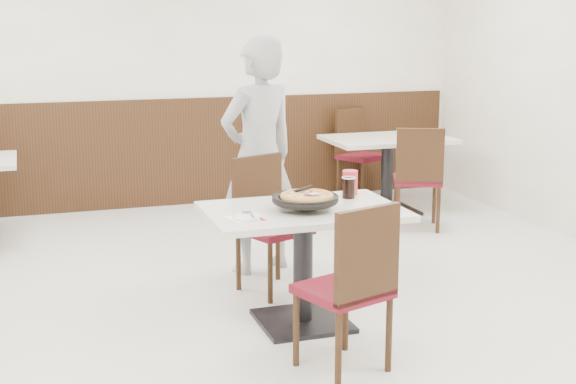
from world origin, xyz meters
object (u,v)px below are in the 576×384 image
object	(u,v)px
cola_glass	(349,188)
diner_person	(259,156)
chair_near	(343,286)
red_cup	(350,182)
chair_far	(274,226)
bg_table_right	(387,175)
main_table	(303,267)
pizza_pan	(305,203)
pizza	(307,199)
bg_chair_right_near	(417,177)
bg_chair_right_far	(362,154)
side_plate	(247,217)

from	to	relation	value
cola_glass	diner_person	distance (m)	1.03
chair_near	red_cup	world-z (taller)	chair_near
chair_near	chair_far	size ratio (longest dim) A/B	1.00
diner_person	bg_table_right	xyz separation A→B (m)	(1.74, 1.43, -0.51)
main_table	diner_person	size ratio (longest dim) A/B	0.68
chair_near	bg_table_right	xyz separation A→B (m)	(1.80, 3.28, -0.10)
bg_table_right	chair_near	bearing A→B (deg)	-118.78
pizza_pan	red_cup	bearing A→B (deg)	37.14
pizza	bg_table_right	world-z (taller)	pizza
cola_glass	red_cup	world-z (taller)	red_cup
cola_glass	bg_table_right	xyz separation A→B (m)	(1.41, 2.40, -0.44)
chair_near	diner_person	xyz separation A→B (m)	(0.07, 1.85, 0.41)
bg_chair_right_near	red_cup	bearing A→B (deg)	-106.95
bg_chair_right_near	main_table	bearing A→B (deg)	-110.24
chair_far	bg_chair_right_far	xyz separation A→B (m)	(1.78, 2.58, 0.00)
diner_person	pizza	bearing A→B (deg)	68.97
main_table	cola_glass	bearing A→B (deg)	25.84
main_table	red_cup	world-z (taller)	red_cup
red_cup	diner_person	size ratio (longest dim) A/B	0.09
bg_table_right	bg_chair_right_near	xyz separation A→B (m)	(-0.01, -0.66, 0.10)
pizza	bg_chair_right_far	size ratio (longest dim) A/B	0.31
pizza	bg_table_right	xyz separation A→B (m)	(1.77, 2.60, -0.44)
chair_far	bg_chair_right_near	size ratio (longest dim) A/B	1.00
bg_chair_right_far	pizza	bearing A→B (deg)	37.54
diner_person	red_cup	bearing A→B (deg)	94.04
pizza	bg_chair_right_far	distance (m)	3.72
side_plate	main_table	bearing A→B (deg)	19.70
pizza	side_plate	xyz separation A→B (m)	(-0.42, -0.13, -0.05)
main_table	chair_far	bearing A→B (deg)	88.84
main_table	pizza	xyz separation A→B (m)	(0.02, -0.02, 0.44)
chair_near	cola_glass	distance (m)	1.02
pizza_pan	bg_chair_right_near	size ratio (longest dim) A/B	0.36
bg_chair_right_far	bg_table_right	bearing A→B (deg)	65.28
cola_glass	diner_person	bearing A→B (deg)	108.58
pizza_pan	bg_chair_right_far	world-z (taller)	bg_chair_right_far
bg_table_right	bg_chair_right_far	size ratio (longest dim) A/B	1.26
pizza_pan	bg_table_right	world-z (taller)	pizza_pan
chair_far	cola_glass	size ratio (longest dim) A/B	7.31
chair_near	bg_chair_right_near	xyz separation A→B (m)	(1.79, 2.62, 0.00)
pizza_pan	cola_glass	bearing A→B (deg)	30.67
bg_table_right	bg_chair_right_far	bearing A→B (deg)	89.03
side_plate	cola_glass	bearing A→B (deg)	22.75
pizza	cola_glass	world-z (taller)	cola_glass
pizza	diner_person	xyz separation A→B (m)	(0.03, 1.17, 0.08)
pizza	red_cup	size ratio (longest dim) A/B	1.84
side_plate	red_cup	distance (m)	0.93
cola_glass	bg_chair_right_far	size ratio (longest dim) A/B	0.14
diner_person	bg_chair_right_near	size ratio (longest dim) A/B	1.87
cola_glass	bg_table_right	bearing A→B (deg)	59.55
diner_person	bg_table_right	size ratio (longest dim) A/B	1.48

